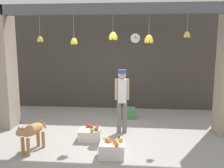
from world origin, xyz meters
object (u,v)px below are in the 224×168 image
at_px(fruit_crate_oranges, 112,150).
at_px(water_bottle, 119,143).
at_px(produce_box_green, 128,113).
at_px(wall_clock, 135,38).
at_px(dog, 32,132).
at_px(shopkeeper, 122,97).
at_px(fruit_crate_apples, 90,134).

bearing_deg(fruit_crate_oranges, water_bottle, 73.05).
relative_size(produce_box_green, water_bottle, 1.43).
distance_m(produce_box_green, wall_clock, 2.45).
xyz_separation_m(produce_box_green, water_bottle, (-0.14, -2.21, -0.02)).
bearing_deg(water_bottle, fruit_crate_oranges, -106.95).
bearing_deg(fruit_crate_oranges, dog, 176.71).
height_order(fruit_crate_oranges, produce_box_green, fruit_crate_oranges).
bearing_deg(fruit_crate_oranges, shopkeeper, 84.94).
xyz_separation_m(water_bottle, wall_clock, (0.31, 3.30, 2.21)).
xyz_separation_m(dog, fruit_crate_apples, (1.06, 0.74, -0.29)).
relative_size(dog, shopkeeper, 0.53).
bearing_deg(wall_clock, produce_box_green, -99.12).
bearing_deg(dog, fruit_crate_oranges, 106.17).
relative_size(dog, fruit_crate_apples, 1.75).
height_order(shopkeeper, fruit_crate_oranges, shopkeeper).
distance_m(shopkeeper, produce_box_green, 1.45).
xyz_separation_m(shopkeeper, fruit_crate_oranges, (-0.12, -1.34, -0.77)).
xyz_separation_m(fruit_crate_apples, wall_clock, (1.01, 2.83, 2.20)).
relative_size(produce_box_green, wall_clock, 1.24).
bearing_deg(water_bottle, wall_clock, 84.63).
xyz_separation_m(fruit_crate_oranges, produce_box_green, (0.25, 2.58, 0.01)).
distance_m(fruit_crate_oranges, water_bottle, 0.38).
height_order(shopkeeper, water_bottle, shopkeeper).
height_order(water_bottle, wall_clock, wall_clock).
distance_m(dog, fruit_crate_oranges, 1.67).
distance_m(water_bottle, wall_clock, 3.98).
height_order(dog, produce_box_green, dog).
bearing_deg(shopkeeper, fruit_crate_apples, 27.89).
bearing_deg(wall_clock, fruit_crate_apples, -109.62).
bearing_deg(wall_clock, shopkeeper, -97.42).
relative_size(dog, wall_clock, 2.52).
bearing_deg(fruit_crate_oranges, fruit_crate_apples, 124.98).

